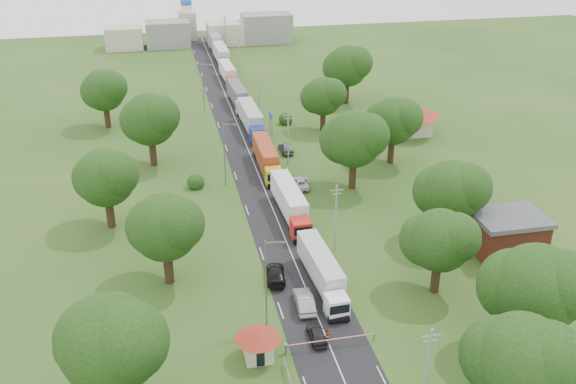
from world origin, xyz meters
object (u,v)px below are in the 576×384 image
object	(u,v)px
guard_booth	(258,340)
pedestrian_near	(328,338)
info_sign	(271,119)
car_lane_mid	(304,301)
truck_0	(322,271)
car_lane_front	(317,334)
boom_barrier	(317,342)

from	to	relation	value
guard_booth	pedestrian_near	size ratio (longest dim) A/B	2.57
info_sign	pedestrian_near	xyz separation A→B (m)	(-5.38, -59.50, -2.15)
guard_booth	car_lane_mid	size ratio (longest dim) A/B	0.87
info_sign	truck_0	world-z (taller)	info_sign
guard_booth	car_lane_front	world-z (taller)	guard_booth
guard_booth	boom_barrier	bearing A→B (deg)	0.01
info_sign	car_lane_mid	xyz separation A→B (m)	(-6.20, -53.00, -2.17)
truck_0	car_lane_front	world-z (taller)	truck_0
boom_barrier	car_lane_front	xyz separation A→B (m)	(0.36, 1.50, -0.23)
boom_barrier	car_lane_front	world-z (taller)	car_lane_front
info_sign	car_lane_front	world-z (taller)	info_sign
info_sign	car_lane_mid	world-z (taller)	info_sign
car_lane_mid	car_lane_front	bearing A→B (deg)	93.25
boom_barrier	info_sign	xyz separation A→B (m)	(6.56, 60.00, 2.11)
truck_0	pedestrian_near	distance (m)	10.34
car_lane_mid	pedestrian_near	size ratio (longest dim) A/B	2.94
guard_booth	truck_0	size ratio (longest dim) A/B	0.32
guard_booth	truck_0	xyz separation A→B (m)	(9.12, 10.56, -0.13)
boom_barrier	pedestrian_near	distance (m)	1.28
car_lane_mid	pedestrian_near	distance (m)	6.55
info_sign	car_lane_front	bearing A→B (deg)	-96.05
truck_0	pedestrian_near	bearing A→B (deg)	-101.74
boom_barrier	truck_0	world-z (taller)	truck_0
info_sign	truck_0	xyz separation A→B (m)	(-3.28, -49.44, -0.97)
truck_0	car_lane_front	distance (m)	9.62
info_sign	truck_0	size ratio (longest dim) A/B	0.30
boom_barrier	guard_booth	xyz separation A→B (m)	(-5.84, -0.00, 1.27)
info_sign	guard_booth	bearing A→B (deg)	-101.68
guard_booth	truck_0	world-z (taller)	truck_0
guard_booth	info_sign	size ratio (longest dim) A/B	1.07
info_sign	car_lane_front	size ratio (longest dim) A/B	1.05
info_sign	pedestrian_near	size ratio (longest dim) A/B	2.39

